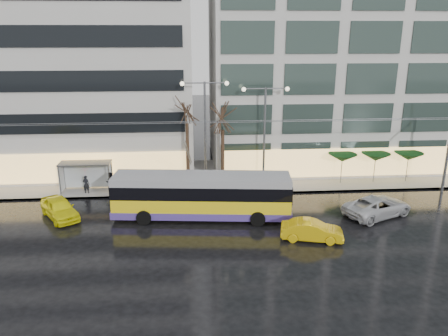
{
  "coord_description": "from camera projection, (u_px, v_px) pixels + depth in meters",
  "views": [
    {
      "loc": [
        0.89,
        -24.84,
        12.95
      ],
      "look_at": [
        3.14,
        5.0,
        3.62
      ],
      "focal_mm": 35.0,
      "sensor_mm": 36.0,
      "label": 1
    }
  ],
  "objects": [
    {
      "name": "ground",
      "position": [
        180.0,
        248.0,
        27.44
      ],
      "size": [
        140.0,
        140.0,
        0.0
      ],
      "primitive_type": "plane",
      "color": "black",
      "rests_on": "ground"
    },
    {
      "name": "parasol_c",
      "position": [
        409.0,
        156.0,
        38.62
      ],
      "size": [
        2.5,
        2.5,
        2.65
      ],
      "color": "#595B60",
      "rests_on": "sidewalk"
    },
    {
      "name": "parasol_b",
      "position": [
        376.0,
        157.0,
        38.4
      ],
      "size": [
        2.5,
        2.5,
        2.65
      ],
      "color": "#595B60",
      "rests_on": "sidewalk"
    },
    {
      "name": "street_lamp_far",
      "position": [
        265.0,
        123.0,
        36.52
      ],
      "size": [
        3.96,
        0.36,
        8.53
      ],
      "color": "#595B60",
      "rests_on": "sidewalk"
    },
    {
      "name": "taxi_b",
      "position": [
        312.0,
        231.0,
        28.28
      ],
      "size": [
        4.21,
        2.26,
        1.32
      ],
      "primitive_type": "imported",
      "rotation": [
        0.0,
        0.0,
        1.34
      ],
      "color": "#DDB10B",
      "rests_on": "ground"
    },
    {
      "name": "pedestrian_b",
      "position": [
        111.0,
        182.0,
        36.29
      ],
      "size": [
        0.86,
        0.68,
        1.74
      ],
      "color": "black",
      "rests_on": "sidewalk"
    },
    {
      "name": "pedestrian_a",
      "position": [
        85.0,
        176.0,
        35.91
      ],
      "size": [
        1.11,
        1.12,
        2.19
      ],
      "color": "black",
      "rests_on": "sidewalk"
    },
    {
      "name": "sedan_silver",
      "position": [
        378.0,
        206.0,
        32.0
      ],
      "size": [
        5.92,
        4.49,
        1.49
      ],
      "primitive_type": "imported",
      "rotation": [
        0.0,
        0.0,
        2.0
      ],
      "color": "#B8B9BD",
      "rests_on": "ground"
    },
    {
      "name": "pedestrian_c",
      "position": [
        80.0,
        174.0,
        37.58
      ],
      "size": [
        1.23,
        0.91,
        2.11
      ],
      "color": "black",
      "rests_on": "sidewalk"
    },
    {
      "name": "sidewalk",
      "position": [
        205.0,
        176.0,
        40.89
      ],
      "size": [
        80.0,
        10.0,
        0.15
      ],
      "primitive_type": "cube",
      "color": "gray",
      "rests_on": "ground"
    },
    {
      "name": "catenary",
      "position": [
        194.0,
        150.0,
        33.8
      ],
      "size": [
        42.24,
        5.12,
        7.0
      ],
      "color": "#595B60",
      "rests_on": "ground"
    },
    {
      "name": "parasol_a",
      "position": [
        342.0,
        158.0,
        38.19
      ],
      "size": [
        2.5,
        2.5,
        2.65
      ],
      "color": "#595B60",
      "rests_on": "sidewalk"
    },
    {
      "name": "tree_b",
      "position": [
        223.0,
        114.0,
        36.45
      ],
      "size": [
        3.2,
        3.2,
        7.7
      ],
      "color": "black",
      "rests_on": "sidewalk"
    },
    {
      "name": "taxi_a",
      "position": [
        60.0,
        208.0,
        31.66
      ],
      "size": [
        3.91,
        4.64,
        1.5
      ],
      "primitive_type": "imported",
      "rotation": [
        0.0,
        0.0,
        0.59
      ],
      "color": "#F3EE0C",
      "rests_on": "ground"
    },
    {
      "name": "trolleybus",
      "position": [
        202.0,
        197.0,
        31.4
      ],
      "size": [
        12.91,
        5.55,
        5.9
      ],
      "color": "yellow",
      "rests_on": "ground"
    },
    {
      "name": "street_lamp_near",
      "position": [
        205.0,
        120.0,
        36.08
      ],
      "size": [
        3.96,
        0.36,
        9.03
      ],
      "color": "#595B60",
      "rests_on": "sidewalk"
    },
    {
      "name": "kerb",
      "position": [
        207.0,
        195.0,
        36.17
      ],
      "size": [
        80.0,
        0.1,
        0.15
      ],
      "primitive_type": "cube",
      "color": "slate",
      "rests_on": "ground"
    },
    {
      "name": "building_left",
      "position": [
        10.0,
        52.0,
        41.06
      ],
      "size": [
        34.0,
        14.0,
        22.0
      ],
      "primitive_type": "cube",
      "color": "#AFADA7",
      "rests_on": "sidewalk"
    },
    {
      "name": "bus_shelter",
      "position": [
        82.0,
        170.0,
        36.43
      ],
      "size": [
        4.2,
        1.6,
        2.51
      ],
      "color": "#595B60",
      "rests_on": "sidewalk"
    },
    {
      "name": "building_right",
      "position": [
        373.0,
        35.0,
        43.13
      ],
      "size": [
        32.0,
        14.0,
        25.0
      ],
      "primitive_type": "cube",
      "color": "#AFADA7",
      "rests_on": "sidewalk"
    },
    {
      "name": "tree_a",
      "position": [
        187.0,
        107.0,
        35.84
      ],
      "size": [
        3.2,
        3.2,
        8.4
      ],
      "color": "black",
      "rests_on": "sidewalk"
    }
  ]
}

